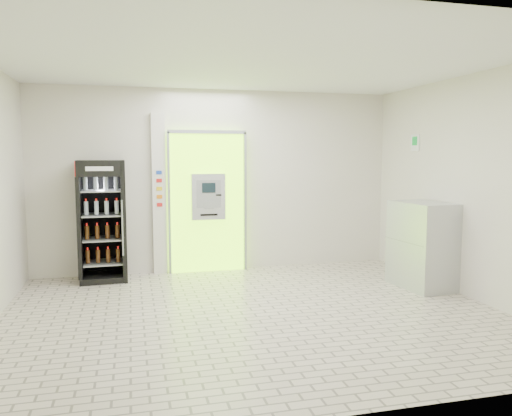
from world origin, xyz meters
name	(u,v)px	position (x,y,z in m)	size (l,w,h in m)	color
ground	(254,314)	(0.00, 0.00, 0.00)	(6.00, 6.00, 0.00)	beige
room_shell	(254,162)	(0.00, 0.00, 1.84)	(6.00, 6.00, 6.00)	silver
atm_assembly	(207,201)	(-0.20, 2.41, 1.17)	(1.30, 0.24, 2.33)	#87E611
pillar	(159,194)	(-0.98, 2.45, 1.30)	(0.22, 0.11, 2.60)	silver
beverage_cooler	(102,223)	(-1.86, 2.19, 0.89)	(0.72, 0.67, 1.85)	black
steel_cabinet	(423,245)	(2.68, 0.61, 0.62)	(0.71, 0.99, 1.25)	#B2B5BA
exit_sign	(415,143)	(2.99, 1.40, 2.12)	(0.02, 0.22, 0.26)	white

